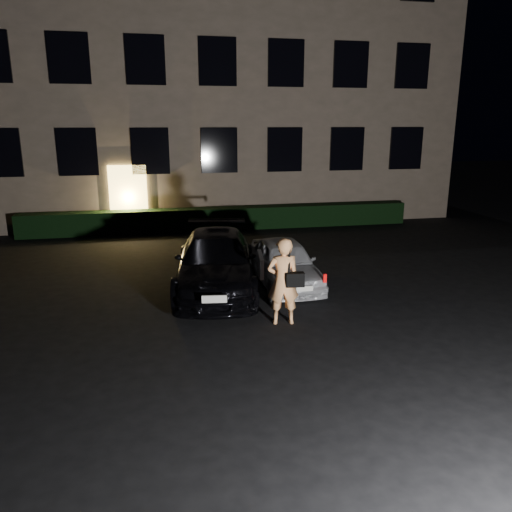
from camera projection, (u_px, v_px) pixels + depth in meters
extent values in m
plane|color=black|center=(297.00, 340.00, 9.58)|extent=(80.00, 80.00, 0.00)
cube|color=#706150|center=(206.00, 77.00, 22.21)|extent=(20.00, 8.00, 12.00)
cube|color=#FFD362|center=(129.00, 198.00, 18.92)|extent=(1.40, 0.10, 2.50)
cube|color=black|center=(0.00, 153.00, 17.63)|extent=(1.40, 0.10, 1.70)
cube|color=black|center=(77.00, 152.00, 18.14)|extent=(1.40, 0.10, 1.70)
cube|color=black|center=(150.00, 151.00, 18.64)|extent=(1.40, 0.10, 1.70)
cube|color=black|center=(219.00, 150.00, 19.15)|extent=(1.40, 0.10, 1.70)
cube|color=black|center=(285.00, 150.00, 19.65)|extent=(1.40, 0.10, 1.70)
cube|color=black|center=(347.00, 149.00, 20.16)|extent=(1.40, 0.10, 1.70)
cube|color=black|center=(406.00, 148.00, 20.66)|extent=(1.40, 0.10, 1.70)
cube|color=black|center=(69.00, 58.00, 17.30)|extent=(1.40, 0.10, 1.70)
cube|color=black|center=(145.00, 60.00, 17.81)|extent=(1.40, 0.10, 1.70)
cube|color=black|center=(218.00, 62.00, 18.31)|extent=(1.40, 0.10, 1.70)
cube|color=black|center=(286.00, 63.00, 18.82)|extent=(1.40, 0.10, 1.70)
cube|color=black|center=(351.00, 65.00, 19.32)|extent=(1.40, 0.10, 1.70)
cube|color=black|center=(412.00, 66.00, 19.83)|extent=(1.40, 0.10, 1.70)
cube|color=black|center=(222.00, 218.00, 19.40)|extent=(15.00, 0.70, 0.85)
imported|color=black|center=(216.00, 262.00, 12.42)|extent=(2.59, 5.02, 1.39)
cube|color=white|center=(260.00, 264.00, 11.59)|extent=(0.22, 1.00, 0.46)
cube|color=silver|center=(214.00, 299.00, 10.05)|extent=(0.51, 0.11, 0.16)
imported|color=silver|center=(284.00, 262.00, 12.73)|extent=(1.44, 3.48, 1.18)
cube|color=red|center=(283.00, 281.00, 11.06)|extent=(0.07, 0.05, 0.20)
cube|color=red|center=(325.00, 278.00, 11.26)|extent=(0.07, 0.05, 0.20)
cube|color=silver|center=(305.00, 289.00, 11.17)|extent=(0.39, 0.04, 0.12)
imported|color=#FFAD69|center=(283.00, 281.00, 10.19)|extent=(0.70, 0.50, 1.83)
cube|color=black|center=(295.00, 280.00, 10.08)|extent=(0.39, 0.20, 0.29)
cube|color=black|center=(289.00, 260.00, 9.99)|extent=(0.05, 0.06, 0.57)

